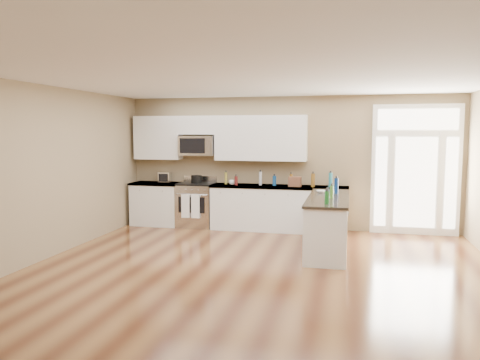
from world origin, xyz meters
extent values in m
plane|color=#4B2615|center=(0.00, 0.00, 0.00)|extent=(8.00, 8.00, 0.00)
plane|color=#8D7959|center=(0.00, 4.00, 1.40)|extent=(7.00, 0.00, 7.00)
plane|color=#8D7959|center=(0.00, -4.00, 1.40)|extent=(7.00, 0.00, 7.00)
plane|color=#8D7959|center=(-3.50, 0.00, 1.40)|extent=(0.00, 8.00, 8.00)
plane|color=white|center=(0.00, 0.00, 2.80)|extent=(8.00, 8.00, 0.00)
cube|color=silver|center=(-2.87, 3.69, 0.45)|extent=(1.06, 0.62, 0.90)
cube|color=black|center=(-2.87, 3.69, 0.05)|extent=(1.02, 0.52, 0.10)
cube|color=black|center=(-2.87, 3.69, 0.92)|extent=(1.10, 0.66, 0.04)
cube|color=silver|center=(-0.16, 3.69, 0.45)|extent=(2.81, 0.62, 0.90)
cube|color=black|center=(-0.16, 3.69, 0.05)|extent=(2.77, 0.52, 0.10)
cube|color=black|center=(-0.16, 3.69, 0.92)|extent=(2.85, 0.66, 0.04)
cube|color=silver|center=(0.93, 2.24, 0.45)|extent=(0.65, 2.28, 0.90)
cube|color=black|center=(0.93, 2.24, 0.05)|extent=(0.61, 2.18, 0.10)
cube|color=black|center=(0.93, 2.24, 0.92)|extent=(0.69, 2.32, 0.04)
cube|color=silver|center=(-2.88, 3.83, 1.93)|extent=(1.04, 0.33, 0.95)
cube|color=silver|center=(-0.57, 3.83, 1.93)|extent=(1.94, 0.33, 0.95)
cube|color=silver|center=(-1.95, 3.83, 2.20)|extent=(0.82, 0.33, 0.40)
cube|color=silver|center=(-1.95, 3.80, 1.76)|extent=(0.78, 0.40, 0.42)
cube|color=black|center=(-2.01, 3.59, 1.76)|extent=(0.56, 0.01, 0.32)
cube|color=white|center=(2.55, 3.96, 1.30)|extent=(1.70, 0.08, 2.60)
cube|color=white|center=(2.55, 3.91, 1.05)|extent=(0.78, 0.02, 1.80)
cube|color=white|center=(1.89, 3.91, 1.05)|extent=(0.22, 0.02, 1.80)
cube|color=white|center=(3.21, 3.91, 1.05)|extent=(0.22, 0.02, 1.80)
cube|color=white|center=(2.55, 3.91, 2.30)|extent=(1.50, 0.02, 0.40)
cube|color=silver|center=(-1.96, 3.69, 0.46)|extent=(0.77, 0.63, 0.92)
cube|color=black|center=(-1.96, 3.69, 0.94)|extent=(0.77, 0.60, 0.03)
cube|color=silver|center=(-1.96, 3.99, 1.01)|extent=(0.77, 0.04, 0.14)
cube|color=black|center=(-1.96, 3.37, 0.52)|extent=(0.58, 0.01, 0.34)
cylinder|color=silver|center=(-1.96, 3.35, 0.74)|extent=(0.70, 0.02, 0.02)
cube|color=white|center=(-2.08, 3.34, 0.50)|extent=(0.18, 0.02, 0.50)
cube|color=white|center=(-1.86, 3.34, 0.50)|extent=(0.18, 0.02, 0.50)
cylinder|color=black|center=(-1.96, 3.72, 1.04)|extent=(0.29, 0.29, 0.18)
cube|color=silver|center=(-2.73, 3.81, 1.05)|extent=(0.27, 0.22, 0.23)
cube|color=brown|center=(0.18, 3.65, 1.04)|extent=(0.26, 0.20, 0.20)
imported|color=white|center=(-2.70, 3.80, 0.96)|extent=(0.19, 0.19, 0.04)
imported|color=white|center=(0.76, 2.75, 0.96)|extent=(0.19, 0.19, 0.05)
imported|color=white|center=(-1.15, 3.66, 0.99)|extent=(0.14, 0.14, 0.10)
cylinder|color=#19591E|center=(0.98, 2.35, 1.03)|extent=(0.06, 0.06, 0.19)
cylinder|color=navy|center=(-0.25, 3.70, 1.04)|extent=(0.08, 0.08, 0.21)
cylinder|color=brown|center=(0.10, 3.69, 1.07)|extent=(0.06, 0.06, 0.25)
cylinder|color=olive|center=(-1.30, 3.72, 1.07)|extent=(0.06, 0.06, 0.25)
cylinder|color=#26727F|center=(0.90, 3.69, 1.09)|extent=(0.08, 0.08, 0.29)
cylinder|color=#591919|center=(-1.05, 3.61, 1.03)|extent=(0.07, 0.07, 0.19)
cylinder|color=#B2B2B7|center=(-0.55, 3.72, 1.08)|extent=(0.06, 0.06, 0.28)
cylinder|color=navy|center=(1.04, 2.70, 1.08)|extent=(0.08, 0.08, 0.28)
cylinder|color=#3F7226|center=(0.98, 2.05, 1.05)|extent=(0.06, 0.06, 0.21)
cylinder|color=#19591E|center=(0.94, 1.40, 1.04)|extent=(0.07, 0.07, 0.20)
cylinder|color=navy|center=(0.93, 1.70, 1.03)|extent=(0.06, 0.06, 0.19)
cylinder|color=brown|center=(0.55, 3.64, 1.08)|extent=(0.08, 0.08, 0.27)
camera|label=1|loc=(1.26, -5.88, 2.05)|focal=35.00mm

